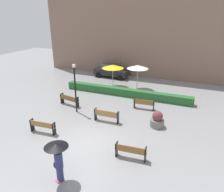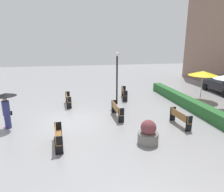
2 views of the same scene
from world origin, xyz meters
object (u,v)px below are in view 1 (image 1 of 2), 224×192
(bench_back_row, at_px, (144,103))
(pedestrian_with_umbrella, at_px, (58,156))
(bench_mid_center, at_px, (106,115))
(patio_umbrella_white, at_px, (138,67))
(planter_pot, at_px, (157,120))
(parked_car, at_px, (111,71))
(bench_far_left, at_px, (69,99))
(lamp_post, at_px, (75,83))
(bench_near_left, at_px, (42,126))
(patio_umbrella_yellow, at_px, (113,67))
(bench_near_right, at_px, (131,151))

(bench_back_row, relative_size, pedestrian_with_umbrella, 0.88)
(bench_mid_center, xyz_separation_m, patio_umbrella_white, (-0.06, 7.93, 1.81))
(bench_mid_center, bearing_deg, patio_umbrella_white, 90.43)
(planter_pot, relative_size, parked_car, 0.27)
(bench_far_left, xyz_separation_m, lamp_post, (1.27, -0.89, 1.86))
(planter_pot, height_order, patio_umbrella_white, patio_umbrella_white)
(bench_near_left, xyz_separation_m, pedestrian_with_umbrella, (3.59, -3.15, 0.83))
(lamp_post, height_order, patio_umbrella_yellow, lamp_post)
(planter_pot, xyz_separation_m, parked_car, (-7.82, 10.32, 0.32))
(bench_back_row, height_order, parked_car, parked_car)
(bench_near_right, bearing_deg, pedestrian_with_umbrella, -132.57)
(pedestrian_with_umbrella, bearing_deg, bench_mid_center, 93.50)
(bench_back_row, xyz_separation_m, pedestrian_with_umbrella, (-1.55, -9.44, 0.84))
(bench_back_row, bearing_deg, planter_pot, -57.31)
(planter_pot, xyz_separation_m, patio_umbrella_yellow, (-6.23, 6.96, 1.71))
(bench_mid_center, bearing_deg, patio_umbrella_yellow, 109.29)
(bench_near_right, distance_m, patio_umbrella_yellow, 12.56)
(bench_far_left, bearing_deg, bench_near_right, -34.67)
(lamp_post, relative_size, patio_umbrella_yellow, 1.64)
(bench_back_row, height_order, lamp_post, lamp_post)
(bench_near_left, distance_m, planter_pot, 7.74)
(bench_back_row, bearing_deg, bench_mid_center, -120.95)
(planter_pot, bearing_deg, patio_umbrella_white, 116.54)
(pedestrian_with_umbrella, xyz_separation_m, lamp_post, (-3.28, 6.85, 1.04))
(pedestrian_with_umbrella, distance_m, patio_umbrella_yellow, 14.25)
(bench_near_left, relative_size, pedestrian_with_umbrella, 0.93)
(bench_far_left, relative_size, lamp_post, 0.49)
(patio_umbrella_yellow, relative_size, patio_umbrella_white, 0.94)
(bench_near_right, height_order, bench_back_row, bench_back_row)
(patio_umbrella_white, bearing_deg, bench_near_left, -105.98)
(patio_umbrella_white, bearing_deg, parked_car, 143.53)
(bench_back_row, distance_m, lamp_post, 5.80)
(bench_near_right, bearing_deg, bench_back_row, 98.78)
(bench_near_right, xyz_separation_m, lamp_post, (-5.86, 4.04, 1.90))
(patio_umbrella_yellow, bearing_deg, planter_pot, -48.16)
(bench_near_right, bearing_deg, planter_pot, 81.99)
(bench_far_left, xyz_separation_m, bench_back_row, (6.11, 1.70, -0.02))
(bench_mid_center, bearing_deg, bench_far_left, 159.94)
(bench_near_right, bearing_deg, bench_mid_center, 130.96)
(pedestrian_with_umbrella, bearing_deg, patio_umbrella_white, 91.78)
(bench_near_left, bearing_deg, patio_umbrella_white, 74.02)
(planter_pot, bearing_deg, bench_far_left, 174.07)
(bench_near_left, xyz_separation_m, planter_pot, (6.75, 3.79, -0.03))
(lamp_post, bearing_deg, bench_near_right, -34.61)
(bench_far_left, height_order, bench_near_left, bench_far_left)
(lamp_post, xyz_separation_m, parked_car, (-1.37, 10.41, -1.57))
(pedestrian_with_umbrella, xyz_separation_m, planter_pot, (3.16, 6.94, -0.85))
(parked_car, bearing_deg, patio_umbrella_yellow, -64.74)
(bench_near_left, height_order, patio_umbrella_yellow, patio_umbrella_yellow)
(bench_near_right, xyz_separation_m, parked_car, (-7.23, 14.45, 0.32))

